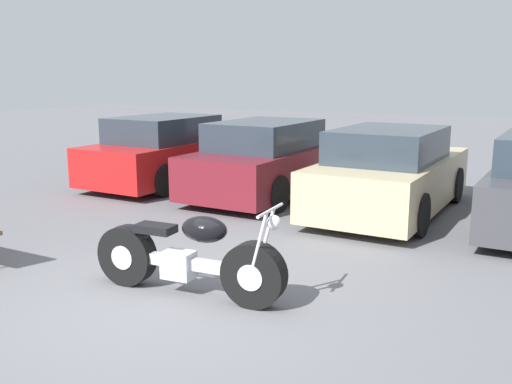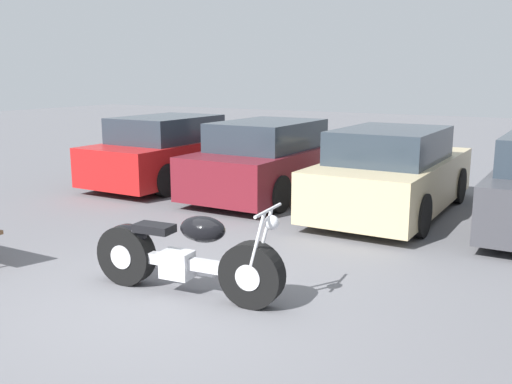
# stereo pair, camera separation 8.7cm
# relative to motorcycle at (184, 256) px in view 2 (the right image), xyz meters

# --- Properties ---
(ground_plane) EXTENTS (60.00, 60.00, 0.00)m
(ground_plane) POSITION_rel_motorcycle_xyz_m (-0.08, -0.25, -0.43)
(ground_plane) COLOR slate
(motorcycle) EXTENTS (2.28, 0.62, 1.06)m
(motorcycle) POSITION_rel_motorcycle_xyz_m (0.00, 0.00, 0.00)
(motorcycle) COLOR black
(motorcycle) RESTS_ON ground_plane
(parked_car_red) EXTENTS (1.85, 4.32, 1.48)m
(parked_car_red) POSITION_rel_motorcycle_xyz_m (-4.27, 5.16, 0.26)
(parked_car_red) COLOR red
(parked_car_red) RESTS_ON ground_plane
(parked_car_maroon) EXTENTS (1.85, 4.32, 1.48)m
(parked_car_maroon) POSITION_rel_motorcycle_xyz_m (-1.74, 5.13, 0.26)
(parked_car_maroon) COLOR maroon
(parked_car_maroon) RESTS_ON ground_plane
(parked_car_champagne) EXTENTS (1.85, 4.32, 1.48)m
(parked_car_champagne) POSITION_rel_motorcycle_xyz_m (0.80, 4.83, 0.26)
(parked_car_champagne) COLOR #C6B284
(parked_car_champagne) RESTS_ON ground_plane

